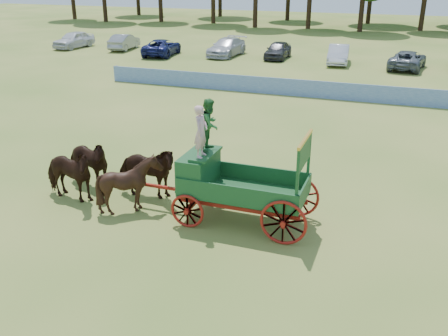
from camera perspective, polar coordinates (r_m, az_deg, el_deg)
ground at (r=15.23m, az=-2.88°, el=-7.44°), size 160.00×160.00×0.00m
horse_lead_left at (r=17.71m, az=-17.44°, el=-0.70°), size 2.34×1.25×1.90m
horse_lead_right at (r=18.52m, az=-15.43°, el=0.52°), size 2.42×1.51×1.90m
horse_wheel_left at (r=16.42m, az=-10.72°, el=-1.83°), size 1.85×1.68×1.90m
horse_wheel_right at (r=17.29m, az=-8.90°, el=-0.46°), size 2.33×1.22×1.90m
farm_dray at (r=15.42m, az=-0.31°, el=-0.10°), size 6.00×2.00×3.77m
sponsor_banner at (r=31.59m, az=8.27°, el=9.06°), size 26.00×0.08×1.05m
parked_cars at (r=44.71m, az=4.00°, el=13.31°), size 37.98×7.61×1.61m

